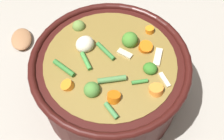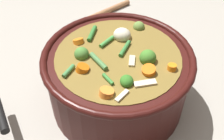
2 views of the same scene
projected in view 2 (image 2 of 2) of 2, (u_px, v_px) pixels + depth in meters
name	position (u px, v px, depth m)	size (l,w,h in m)	color
ground_plane	(117.00, 100.00, 0.69)	(1.10, 1.10, 0.00)	#9E998E
cooking_pot	(118.00, 77.00, 0.63)	(0.33, 0.33, 0.17)	#38110F
wooden_spoon	(118.00, 20.00, 0.93)	(0.22, 0.21, 0.02)	#9E6C46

